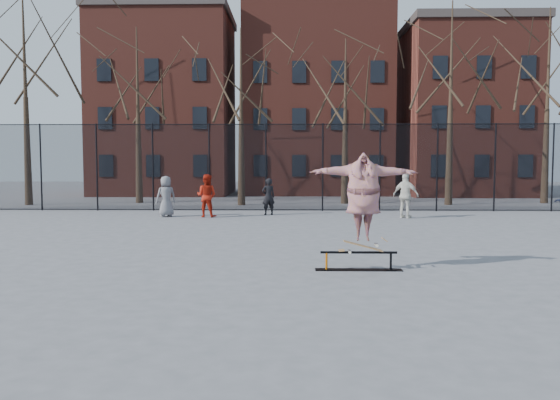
{
  "coord_description": "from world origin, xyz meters",
  "views": [
    {
      "loc": [
        -0.2,
        -11.96,
        2.25
      ],
      "look_at": [
        -0.5,
        1.5,
        1.31
      ],
      "focal_mm": 35.0,
      "sensor_mm": 36.0,
      "label": 1
    }
  ],
  "objects_px": {
    "bystander_grey": "(166,196)",
    "bystander_black": "(268,197)",
    "skater": "(363,202)",
    "skate_rail": "(359,263)",
    "skateboard": "(363,249)",
    "bystander_red": "(207,196)",
    "bystander_white": "(406,195)"
  },
  "relations": [
    {
      "from": "bystander_black",
      "to": "bystander_red",
      "type": "xyz_separation_m",
      "value": [
        -2.48,
        -0.99,
        0.09
      ]
    },
    {
      "from": "skateboard",
      "to": "bystander_black",
      "type": "xyz_separation_m",
      "value": [
        -2.47,
        11.82,
        0.33
      ]
    },
    {
      "from": "bystander_grey",
      "to": "bystander_white",
      "type": "relative_size",
      "value": 0.92
    },
    {
      "from": "skate_rail",
      "to": "skateboard",
      "type": "xyz_separation_m",
      "value": [
        0.09,
        0.0,
        0.29
      ]
    },
    {
      "from": "bystander_grey",
      "to": "bystander_black",
      "type": "xyz_separation_m",
      "value": [
        4.16,
        0.9,
        -0.06
      ]
    },
    {
      "from": "skater",
      "to": "bystander_red",
      "type": "relative_size",
      "value": 1.28
    },
    {
      "from": "bystander_black",
      "to": "bystander_white",
      "type": "relative_size",
      "value": 0.85
    },
    {
      "from": "bystander_grey",
      "to": "bystander_white",
      "type": "distance_m",
      "value": 9.72
    },
    {
      "from": "skateboard",
      "to": "bystander_white",
      "type": "distance_m",
      "value": 11.03
    },
    {
      "from": "skate_rail",
      "to": "bystander_red",
      "type": "height_order",
      "value": "bystander_red"
    },
    {
      "from": "bystander_grey",
      "to": "bystander_red",
      "type": "xyz_separation_m",
      "value": [
        1.68,
        -0.09,
        0.03
      ]
    },
    {
      "from": "bystander_black",
      "to": "bystander_white",
      "type": "height_order",
      "value": "bystander_white"
    },
    {
      "from": "skate_rail",
      "to": "bystander_white",
      "type": "height_order",
      "value": "bystander_white"
    },
    {
      "from": "bystander_grey",
      "to": "bystander_black",
      "type": "distance_m",
      "value": 4.26
    },
    {
      "from": "skateboard",
      "to": "bystander_white",
      "type": "bearing_deg",
      "value": 73.79
    },
    {
      "from": "skate_rail",
      "to": "bystander_white",
      "type": "bearing_deg",
      "value": 73.36
    },
    {
      "from": "bystander_red",
      "to": "bystander_white",
      "type": "xyz_separation_m",
      "value": [
        8.03,
        -0.25,
        0.04
      ]
    },
    {
      "from": "bystander_red",
      "to": "bystander_white",
      "type": "relative_size",
      "value": 0.95
    },
    {
      "from": "bystander_grey",
      "to": "bystander_black",
      "type": "height_order",
      "value": "bystander_grey"
    },
    {
      "from": "skater",
      "to": "skate_rail",
      "type": "bearing_deg",
      "value": -176.31
    },
    {
      "from": "skate_rail",
      "to": "bystander_black",
      "type": "height_order",
      "value": "bystander_black"
    },
    {
      "from": "bystander_black",
      "to": "skater",
      "type": "bearing_deg",
      "value": 82.09
    },
    {
      "from": "skateboard",
      "to": "bystander_red",
      "type": "distance_m",
      "value": 11.92
    },
    {
      "from": "bystander_red",
      "to": "bystander_white",
      "type": "height_order",
      "value": "bystander_white"
    },
    {
      "from": "bystander_black",
      "to": "skateboard",
      "type": "bearing_deg",
      "value": 82.09
    },
    {
      "from": "skateboard",
      "to": "skater",
      "type": "xyz_separation_m",
      "value": [
        0.0,
        0.0,
        0.96
      ]
    },
    {
      "from": "bystander_black",
      "to": "bystander_red",
      "type": "height_order",
      "value": "bystander_red"
    },
    {
      "from": "bystander_red",
      "to": "skate_rail",
      "type": "bearing_deg",
      "value": 128.17
    },
    {
      "from": "skater",
      "to": "bystander_grey",
      "type": "bearing_deg",
      "value": 124.97
    },
    {
      "from": "skateboard",
      "to": "bystander_red",
      "type": "bearing_deg",
      "value": 114.56
    },
    {
      "from": "skater",
      "to": "bystander_grey",
      "type": "relative_size",
      "value": 1.33
    },
    {
      "from": "skateboard",
      "to": "bystander_red",
      "type": "xyz_separation_m",
      "value": [
        -4.95,
        10.83,
        0.42
      ]
    }
  ]
}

